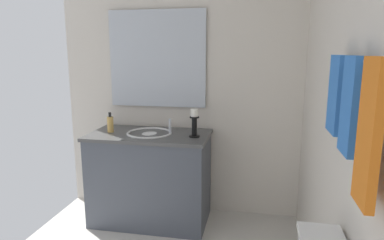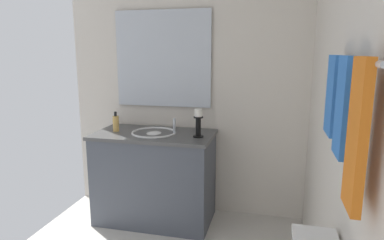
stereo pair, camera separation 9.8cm
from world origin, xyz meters
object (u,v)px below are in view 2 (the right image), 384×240
at_px(mirror, 163,59).
at_px(towel_bar, 352,61).
at_px(towel_near_vanity, 333,95).
at_px(candle_holder_tall, 198,122).
at_px(sink_basin, 154,137).
at_px(soap_bottle, 116,123).
at_px(towel_near_corner, 357,136).
at_px(vanity_cabinet, 155,177).
at_px(towel_center, 343,107).

height_order(mirror, towel_bar, mirror).
xyz_separation_m(mirror, towel_near_vanity, (1.43, 1.27, -0.13)).
bearing_deg(candle_holder_tall, sink_basin, -96.45).
bearing_deg(mirror, soap_bottle, -50.50).
distance_m(towel_bar, towel_near_vanity, 0.30).
bearing_deg(towel_near_corner, vanity_cabinet, -142.34).
distance_m(vanity_cabinet, sink_basin, 0.37).
distance_m(candle_holder_tall, towel_bar, 1.70).
relative_size(candle_holder_tall, towel_near_corner, 0.50).
height_order(candle_holder_tall, towel_near_corner, towel_near_corner).
bearing_deg(sink_basin, towel_bar, 42.70).
xyz_separation_m(soap_bottle, towel_near_corner, (1.64, 1.63, 0.38)).
relative_size(sink_basin, towel_bar, 0.53).
relative_size(sink_basin, towel_near_vanity, 1.13).
height_order(towel_center, towel_near_corner, same).
xyz_separation_m(soap_bottle, towel_near_vanity, (1.13, 1.63, 0.44)).
relative_size(candle_holder_tall, towel_center, 0.63).
xyz_separation_m(sink_basin, mirror, (-0.28, -0.00, 0.68)).
height_order(vanity_cabinet, towel_near_vanity, towel_near_vanity).
xyz_separation_m(mirror, towel_center, (1.68, 1.27, -0.14)).
distance_m(sink_basin, towel_center, 1.97).
height_order(vanity_cabinet, mirror, mirror).
bearing_deg(towel_bar, towel_near_corner, -4.09).
height_order(vanity_cabinet, towel_bar, towel_bar).
bearing_deg(mirror, sink_basin, 0.20).
distance_m(vanity_cabinet, towel_bar, 2.19).
distance_m(soap_bottle, towel_near_vanity, 2.04).
distance_m(soap_bottle, towel_center, 2.18).
relative_size(sink_basin, towel_center, 1.05).
bearing_deg(mirror, towel_center, 37.19).
bearing_deg(soap_bottle, towel_near_corner, 44.92).
relative_size(towel_near_vanity, towel_center, 0.93).
distance_m(towel_center, towel_near_corner, 0.26).
height_order(vanity_cabinet, towel_near_corner, towel_near_corner).
height_order(soap_bottle, towel_near_corner, towel_near_corner).
height_order(soap_bottle, towel_near_vanity, towel_near_vanity).
bearing_deg(towel_near_corner, candle_holder_tall, -151.81).
bearing_deg(towel_center, towel_near_corner, 0.00).
relative_size(soap_bottle, towel_bar, 0.24).
bearing_deg(towel_center, candle_holder_tall, -147.55).
bearing_deg(soap_bottle, mirror, 129.50).
bearing_deg(soap_bottle, candle_holder_tall, 87.65).
relative_size(vanity_cabinet, towel_center, 2.79).
distance_m(vanity_cabinet, towel_center, 2.10).
height_order(vanity_cabinet, soap_bottle, soap_bottle).
height_order(candle_holder_tall, towel_bar, towel_bar).
bearing_deg(sink_basin, towel_near_vanity, 47.97).
xyz_separation_m(candle_holder_tall, towel_center, (1.35, 0.86, 0.38)).
bearing_deg(towel_bar, soap_bottle, -130.00).
distance_m(towel_near_vanity, towel_near_corner, 0.51).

